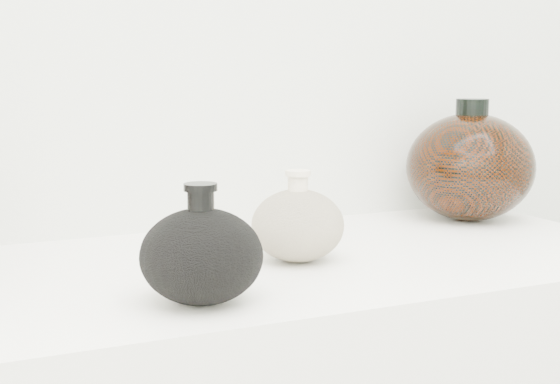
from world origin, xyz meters
name	(u,v)px	position (x,y,z in m)	size (l,w,h in m)	color
black_gourd_vase	(202,255)	(-0.11, 0.80, 0.95)	(0.16, 0.16, 0.14)	black
cream_gourd_vase	(298,225)	(0.07, 0.93, 0.95)	(0.13, 0.13, 0.12)	beige
right_round_pot	(470,166)	(0.47, 1.07, 0.99)	(0.26, 0.26, 0.21)	black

